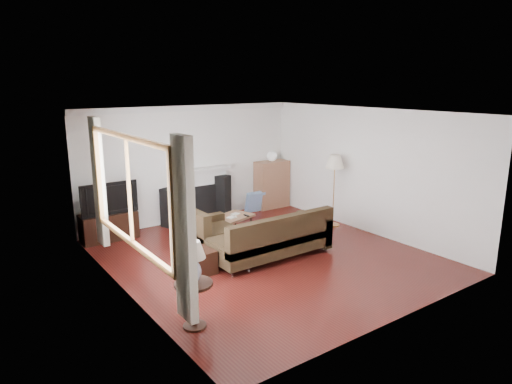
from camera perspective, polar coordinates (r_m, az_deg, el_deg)
room at (r=7.73m, az=1.29°, el=0.66°), size 5.10×5.60×2.54m
window at (r=6.34m, az=-15.58°, el=0.07°), size 0.12×2.74×1.54m
curtain_near at (r=5.05m, az=-8.91°, el=-4.80°), size 0.10×0.35×2.10m
curtain_far at (r=7.80m, az=-19.04°, el=1.17°), size 0.10×0.35×2.10m
fireplace at (r=10.13m, az=-7.02°, el=-0.24°), size 1.40×0.26×1.15m
tv_stand at (r=9.29m, az=-17.92°, el=-4.09°), size 1.05×0.47×0.52m
television at (r=9.15m, az=-18.10°, el=-0.65°), size 1.08×0.14×0.62m
speaker_left at (r=9.75m, az=-10.92°, el=-1.95°), size 0.30×0.33×0.82m
speaker_right at (r=10.30m, az=-4.24°, el=-0.52°), size 0.37×0.40×0.95m
bookshelf at (r=11.05m, az=1.98°, el=0.97°), size 0.82×0.39×1.13m
globe_lamp at (r=10.92m, az=2.01°, el=4.49°), size 0.24×0.24×0.24m
sectional_sofa at (r=7.92m, az=1.85°, el=-5.56°), size 2.36×1.73×0.76m
coffee_table at (r=9.08m, az=-3.33°, el=-4.29°), size 1.11×0.80×0.39m
footstool at (r=7.40m, az=-7.21°, el=-8.66°), size 0.49×0.49×0.38m
floor_lamp at (r=9.69m, az=9.70°, el=0.17°), size 0.52×0.52×1.52m
side_table at (r=5.85m, az=-7.75°, el=-13.80°), size 0.48×0.48×0.60m
table_lamp at (r=5.62m, az=-7.93°, el=-8.70°), size 0.32×0.32×0.52m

